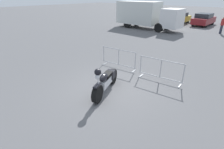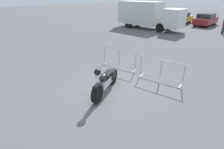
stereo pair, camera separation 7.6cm
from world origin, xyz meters
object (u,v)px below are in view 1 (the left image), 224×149
(parked_car_green, at_px, (142,15))
(pedestrian, at_px, (222,25))
(crowd_barrier_near, at_px, (119,58))
(crowd_barrier_far, at_px, (161,70))
(box_truck, at_px, (145,14))
(parked_car_yellow, at_px, (179,18))
(parked_car_red, at_px, (159,17))
(parked_car_maroon, at_px, (204,19))
(motorcycle, at_px, (106,81))

(parked_car_green, xyz_separation_m, pedestrian, (12.09, -3.98, 0.21))
(crowd_barrier_near, xyz_separation_m, pedestrian, (2.17, 14.13, 0.37))
(crowd_barrier_near, distance_m, pedestrian, 14.30)
(crowd_barrier_far, bearing_deg, crowd_barrier_near, 180.00)
(box_truck, height_order, parked_car_yellow, box_truck)
(box_truck, xyz_separation_m, parked_car_red, (-1.42, 6.57, -0.95))
(parked_car_red, bearing_deg, parked_car_yellow, -87.84)
(crowd_barrier_near, xyz_separation_m, parked_car_maroon, (-0.76, 18.50, 0.21))
(box_truck, relative_size, parked_car_maroon, 1.73)
(pedestrian, bearing_deg, parked_car_red, -129.74)
(motorcycle, distance_m, crowd_barrier_far, 2.69)
(motorcycle, xyz_separation_m, crowd_barrier_far, (1.24, 2.39, 0.05))
(parked_car_yellow, bearing_deg, parked_car_red, 92.16)
(box_truck, height_order, parked_car_maroon, box_truck)
(crowd_barrier_near, bearing_deg, box_truck, 115.24)
(motorcycle, distance_m, box_truck, 15.50)
(motorcycle, bearing_deg, pedestrian, 156.22)
(parked_car_yellow, bearing_deg, crowd_barrier_far, -159.35)
(motorcycle, relative_size, parked_car_red, 0.56)
(box_truck, distance_m, parked_car_maroon, 8.43)
(parked_car_green, relative_size, parked_car_maroon, 0.93)
(crowd_barrier_far, distance_m, box_truck, 14.05)
(parked_car_green, distance_m, parked_car_yellow, 6.11)
(parked_car_red, xyz_separation_m, pedestrian, (9.04, -3.99, 0.23))
(motorcycle, relative_size, crowd_barrier_far, 1.06)
(box_truck, bearing_deg, crowd_barrier_far, -53.78)
(crowd_barrier_far, relative_size, parked_car_yellow, 0.50)
(parked_car_green, bearing_deg, crowd_barrier_far, -144.07)
(parked_car_green, bearing_deg, motorcycle, -149.92)
(motorcycle, bearing_deg, parked_car_yellow, 173.27)
(motorcycle, relative_size, pedestrian, 1.34)
(crowd_barrier_far, xyz_separation_m, parked_car_yellow, (-6.30, 18.15, 0.17))
(motorcycle, height_order, pedestrian, pedestrian)
(motorcycle, distance_m, parked_car_red, 22.05)
(crowd_barrier_near, xyz_separation_m, box_truck, (-5.45, 11.55, 1.08))
(crowd_barrier_near, relative_size, parked_car_yellow, 0.50)
(crowd_barrier_near, bearing_deg, parked_car_yellow, 101.85)
(parked_car_red, relative_size, parked_car_maroon, 0.90)
(crowd_barrier_far, distance_m, parked_car_red, 20.39)
(parked_car_red, bearing_deg, crowd_barrier_far, -151.18)
(crowd_barrier_near, bearing_deg, parked_car_red, 110.75)
(pedestrian, bearing_deg, parked_car_green, -124.17)
(pedestrian, bearing_deg, crowd_barrier_near, -24.69)
(pedestrian, bearing_deg, motorcycle, -19.16)
(motorcycle, bearing_deg, box_truck, -174.92)
(parked_car_yellow, bearing_deg, pedestrian, -122.38)
(parked_car_maroon, bearing_deg, parked_car_red, 95.11)
(parked_car_maroon, height_order, pedestrian, pedestrian)
(crowd_barrier_near, height_order, parked_car_red, parked_car_red)
(crowd_barrier_near, relative_size, parked_car_red, 0.53)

